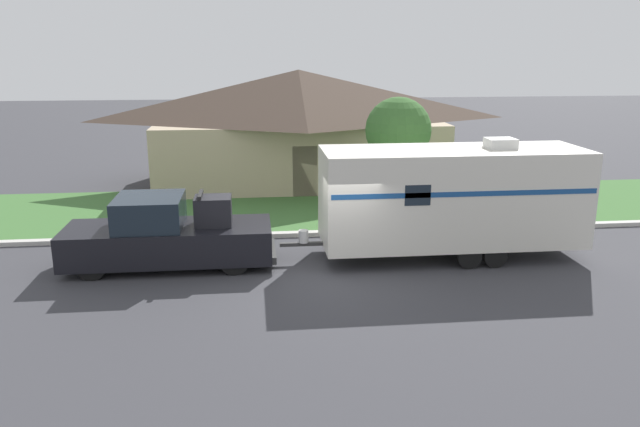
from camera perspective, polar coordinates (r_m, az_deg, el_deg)
ground_plane at (r=16.87m, az=1.31°, el=-5.71°), size 120.00×120.00×0.00m
curb_strip at (r=20.38m, az=-0.08°, el=-1.83°), size 80.00×0.30×0.14m
lawn_strip at (r=23.89m, az=-1.02°, el=0.56°), size 80.00×7.00×0.03m
house_across_street at (r=28.14m, az=-1.94°, el=8.11°), size 13.37×6.56×5.01m
pickup_truck at (r=17.85m, az=-13.75°, el=-1.98°), size 5.79×2.08×2.09m
travel_trailer at (r=18.35m, az=11.97°, el=1.57°), size 8.72×2.50×3.46m
mailbox at (r=23.42m, az=21.42°, el=1.79°), size 0.48×0.20×1.35m
tree_in_yard at (r=22.50m, az=7.16°, el=7.52°), size 2.35×2.35×4.28m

